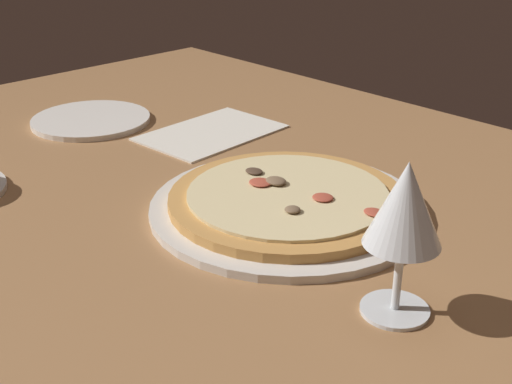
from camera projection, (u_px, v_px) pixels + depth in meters
dining_table at (224, 232)px, 83.39cm from camera, size 150.00×110.00×4.00cm
pizza_main at (288, 202)px, 83.71cm from camera, size 33.92×33.92×3.33cm
wine_glass_far at (405, 209)px, 60.13cm from camera, size 7.15×7.15×15.34cm
side_plate at (91, 120)px, 114.72cm from camera, size 19.69×19.69×0.90cm
paper_menu at (211, 133)px, 109.80cm from camera, size 15.89×22.86×0.30cm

